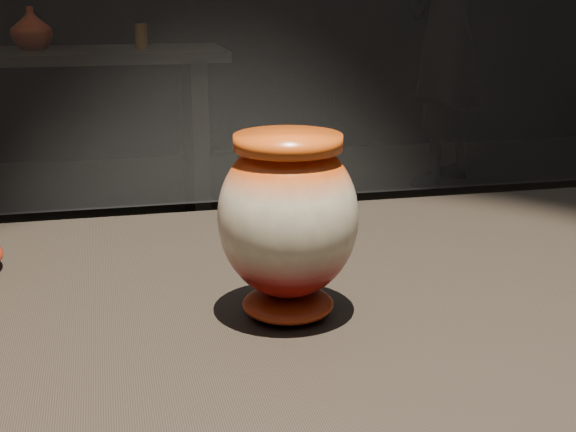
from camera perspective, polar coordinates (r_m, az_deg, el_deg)
The scene contains 5 objects.
main_vase at distance 0.79m, azimuth 0.00°, elevation -0.24°, with size 0.15×0.15×0.19m.
back_shelf at distance 4.15m, azimuth -18.51°, elevation 7.44°, with size 2.00×0.60×0.90m.
back_vase_mid at distance 4.13m, azimuth -17.79°, elevation 12.59°, with size 0.20×0.20×0.21m, color maroon.
back_vase_right at distance 4.07m, azimuth -10.40°, elevation 12.45°, with size 0.06×0.06×0.12m, color brown.
visitor at distance 5.01m, azimuth 11.24°, elevation 12.61°, with size 0.67×0.44×1.83m, color black.
Camera 1 is at (-0.16, -0.74, 1.23)m, focal length 50.00 mm.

